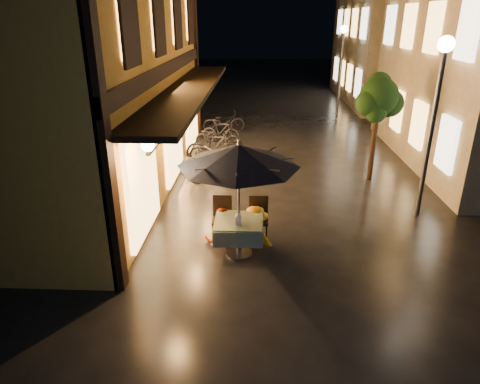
{
  "coord_description": "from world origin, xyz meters",
  "views": [
    {
      "loc": [
        -1.02,
        -7.87,
        4.59
      ],
      "look_at": [
        -1.37,
        0.51,
        1.15
      ],
      "focal_mm": 32.0,
      "sensor_mm": 36.0,
      "label": 1
    }
  ],
  "objects_px": {
    "cafe_table": "(239,229)",
    "table_lantern": "(238,218)",
    "patio_umbrella": "(239,155)",
    "person_yellow": "(255,208)",
    "bicycle_0": "(216,168)",
    "streetlamp_near": "(437,97)",
    "person_orange": "(221,209)"
  },
  "relations": [
    {
      "from": "cafe_table",
      "to": "bicycle_0",
      "type": "distance_m",
      "value": 4.26
    },
    {
      "from": "streetlamp_near",
      "to": "person_orange",
      "type": "bearing_deg",
      "value": -161.6
    },
    {
      "from": "streetlamp_near",
      "to": "patio_umbrella",
      "type": "distance_m",
      "value": 4.91
    },
    {
      "from": "streetlamp_near",
      "to": "table_lantern",
      "type": "xyz_separation_m",
      "value": [
        -4.37,
        -2.29,
        -2.0
      ]
    },
    {
      "from": "streetlamp_near",
      "to": "patio_umbrella",
      "type": "bearing_deg",
      "value": -154.42
    },
    {
      "from": "cafe_table",
      "to": "table_lantern",
      "type": "xyz_separation_m",
      "value": [
        -0.0,
        -0.19,
        0.33
      ]
    },
    {
      "from": "table_lantern",
      "to": "person_yellow",
      "type": "xyz_separation_m",
      "value": [
        0.32,
        0.72,
        -0.1
      ]
    },
    {
      "from": "cafe_table",
      "to": "streetlamp_near",
      "type": "bearing_deg",
      "value": 25.58
    },
    {
      "from": "bicycle_0",
      "to": "person_yellow",
      "type": "bearing_deg",
      "value": 178.13
    },
    {
      "from": "cafe_table",
      "to": "patio_umbrella",
      "type": "height_order",
      "value": "patio_umbrella"
    },
    {
      "from": "streetlamp_near",
      "to": "bicycle_0",
      "type": "distance_m",
      "value": 6.16
    },
    {
      "from": "bicycle_0",
      "to": "streetlamp_near",
      "type": "bearing_deg",
      "value": -131.59
    },
    {
      "from": "person_yellow",
      "to": "bicycle_0",
      "type": "bearing_deg",
      "value": -54.86
    },
    {
      "from": "person_yellow",
      "to": "cafe_table",
      "type": "bearing_deg",
      "value": 75.19
    },
    {
      "from": "person_orange",
      "to": "person_yellow",
      "type": "xyz_separation_m",
      "value": [
        0.72,
        0.02,
        0.03
      ]
    },
    {
      "from": "streetlamp_near",
      "to": "cafe_table",
      "type": "bearing_deg",
      "value": -154.42
    },
    {
      "from": "streetlamp_near",
      "to": "person_yellow",
      "type": "bearing_deg",
      "value": -158.78
    },
    {
      "from": "cafe_table",
      "to": "person_yellow",
      "type": "distance_m",
      "value": 0.66
    },
    {
      "from": "table_lantern",
      "to": "person_yellow",
      "type": "distance_m",
      "value": 0.79
    },
    {
      "from": "cafe_table",
      "to": "person_orange",
      "type": "xyz_separation_m",
      "value": [
        -0.4,
        0.51,
        0.2
      ]
    },
    {
      "from": "cafe_table",
      "to": "bicycle_0",
      "type": "bearing_deg",
      "value": 101.74
    },
    {
      "from": "cafe_table",
      "to": "patio_umbrella",
      "type": "bearing_deg",
      "value": 176.42
    },
    {
      "from": "table_lantern",
      "to": "person_yellow",
      "type": "relative_size",
      "value": 0.15
    },
    {
      "from": "table_lantern",
      "to": "streetlamp_near",
      "type": "bearing_deg",
      "value": 27.61
    },
    {
      "from": "bicycle_0",
      "to": "table_lantern",
      "type": "bearing_deg",
      "value": 171.29
    },
    {
      "from": "streetlamp_near",
      "to": "person_yellow",
      "type": "distance_m",
      "value": 4.82
    },
    {
      "from": "table_lantern",
      "to": "bicycle_0",
      "type": "bearing_deg",
      "value": 101.24
    },
    {
      "from": "person_yellow",
      "to": "bicycle_0",
      "type": "distance_m",
      "value": 3.86
    },
    {
      "from": "cafe_table",
      "to": "person_yellow",
      "type": "xyz_separation_m",
      "value": [
        0.32,
        0.52,
        0.23
      ]
    },
    {
      "from": "streetlamp_near",
      "to": "bicycle_0",
      "type": "xyz_separation_m",
      "value": [
        -5.24,
        2.08,
        -2.48
      ]
    },
    {
      "from": "patio_umbrella",
      "to": "bicycle_0",
      "type": "xyz_separation_m",
      "value": [
        -0.87,
        4.17,
        -1.71
      ]
    },
    {
      "from": "streetlamp_near",
      "to": "patio_umbrella",
      "type": "relative_size",
      "value": 1.72
    }
  ]
}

